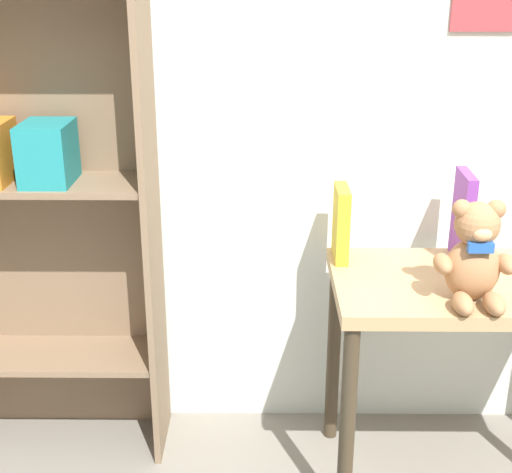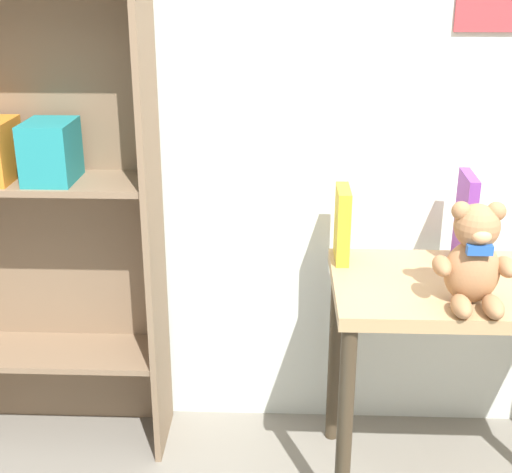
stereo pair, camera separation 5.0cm
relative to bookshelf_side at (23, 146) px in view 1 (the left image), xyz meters
name	(u,v)px [view 1 (the left image)]	position (x,y,z in m)	size (l,w,h in m)	color
wall_back	(367,17)	(0.93, 0.13, 0.33)	(4.80, 0.07, 2.50)	silver
bookshelf_side	(23,146)	(0.00, 0.00, 0.00)	(0.71, 0.24, 1.65)	#7F664C
display_table	(467,313)	(1.19, -0.20, -0.40)	(0.71, 0.43, 0.62)	tan
teddy_bear	(475,256)	(1.15, -0.32, -0.19)	(0.19, 0.18, 0.25)	#A8754C
book_standing_yellow	(341,223)	(0.87, -0.06, -0.20)	(0.03, 0.13, 0.20)	gold
book_standing_purple	(463,217)	(1.19, -0.06, -0.18)	(0.03, 0.15, 0.25)	purple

